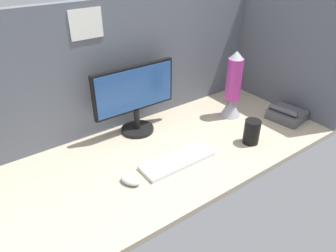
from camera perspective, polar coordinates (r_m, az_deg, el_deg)
name	(u,v)px	position (r cm, az deg, el deg)	size (l,w,h in cm)	color
ground_plane	(169,151)	(162.57, 0.11, -4.54)	(180.00, 80.00, 3.00)	tan
cubicle_wall_back	(128,64)	(174.46, -7.27, 11.05)	(180.00, 5.50, 68.57)	#565B66
cubicle_wall_side	(288,52)	(205.62, 20.78, 12.38)	(5.00, 80.00, 68.57)	#565B66
monitor	(135,96)	(167.82, -5.97, 5.42)	(46.74, 18.00, 37.35)	black
keyboard	(177,160)	(152.16, 1.72, -6.20)	(37.00, 13.00, 2.00)	silver
mouse	(130,180)	(140.82, -6.80, -9.63)	(5.60, 9.60, 3.40)	silver
mug_black_travel	(252,132)	(168.72, 14.85, -1.02)	(8.21, 8.21, 12.95)	black
lava_lamp	(233,90)	(188.50, 11.59, 6.40)	(12.14, 12.14, 39.73)	#A5A5AD
desk_phone	(286,114)	(198.78, 20.56, 1.97)	(19.59, 21.28, 8.80)	#4C4C51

